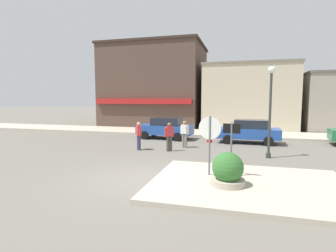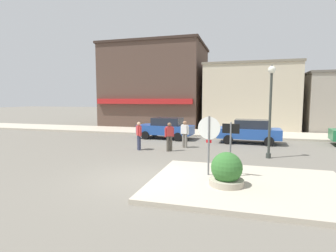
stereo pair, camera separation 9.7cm
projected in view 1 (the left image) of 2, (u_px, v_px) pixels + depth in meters
ground_plane at (139, 179)px, 9.54m from camera, size 160.00×160.00×0.00m
sidewalk_corner at (249, 185)px, 8.67m from camera, size 6.40×4.80×0.15m
kerb_far at (197, 133)px, 22.22m from camera, size 80.00×4.00×0.15m
stop_sign at (210, 138)px, 9.42m from camera, size 0.81×0.13×2.30m
one_way_sign at (231, 144)px, 9.20m from camera, size 0.60×0.09×2.10m
planter at (228, 173)px, 8.38m from camera, size 1.10×1.10×1.23m
lamp_post at (271, 98)px, 12.69m from camera, size 0.36×0.36×4.54m
parked_car_nearest at (165, 128)px, 19.24m from camera, size 4.13×2.13×1.56m
parked_car_second at (249, 131)px, 17.30m from camera, size 4.06×1.99×1.56m
pedestrian_crossing_near at (139, 135)px, 14.95m from camera, size 0.41×0.49×1.61m
pedestrian_crossing_far at (169, 136)px, 14.59m from camera, size 0.49×0.40×1.61m
pedestrian_kerb_side at (184, 133)px, 15.67m from camera, size 0.55×0.32×1.61m
building_corner_shop at (155, 86)px, 29.04m from camera, size 10.55×8.53×8.70m
building_storefront_left_near at (248, 97)px, 26.31m from camera, size 8.51×7.75×6.20m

